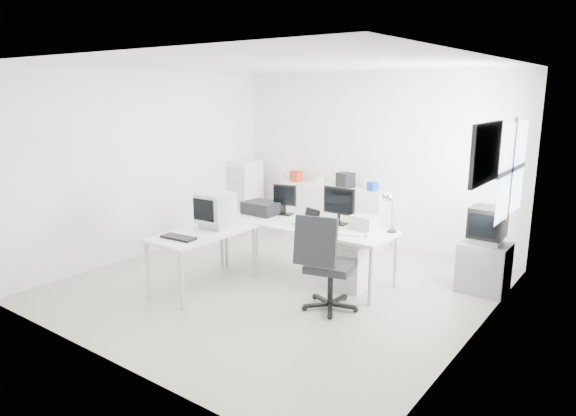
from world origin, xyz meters
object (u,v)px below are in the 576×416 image
Objects in this scene: laptop at (306,218)px; crt_tv at (487,226)px; lcd_monitor_small at (285,200)px; office_chair at (331,262)px; filing_cabinet at (246,194)px; main_desk at (306,251)px; drawer_pedestal at (353,265)px; crt_monitor at (216,212)px; tv_cabinet at (484,267)px; inkjet_printer at (262,208)px; side_desk at (204,260)px; lcd_monitor_large at (339,206)px; sideboard at (334,213)px; laser_printer at (364,222)px.

crt_tv is (2.05, 1.00, -0.00)m from laptop.
lcd_monitor_small reaches higher than office_chair.
office_chair is 3.91m from filing_cabinet.
drawer_pedestal is at bearing 4.09° from main_desk.
crt_monitor reaches higher than main_desk.
laptop is (0.05, -0.10, 0.49)m from main_desk.
crt_monitor is (-0.30, -1.10, -0.01)m from lcd_monitor_small.
crt_monitor is 1.72m from office_chair.
tv_cabinet is at bearing 23.14° from main_desk.
inkjet_printer is (-1.55, 0.05, 0.54)m from drawer_pedestal.
crt_monitor is at bearing 171.14° from office_chair.
inkjet_printer is at bearing 90.00° from side_desk.
main_desk is 0.76m from lcd_monitor_large.
main_desk is at bearing -70.27° from sideboard.
laser_printer is 0.25× the size of filing_cabinet.
drawer_pedestal is at bearing -0.01° from inkjet_printer.
sideboard is at bearing 80.76° from crt_monitor.
drawer_pedestal is at bearing -27.71° from lcd_monitor_large.
laser_printer is 1.60m from tv_cabinet.
office_chair is at bearing -81.24° from drawer_pedestal.
side_desk is 0.63m from crt_monitor.
lcd_monitor_small reaches higher than crt_monitor.
filing_cabinet is (-1.76, -0.26, 0.16)m from sideboard.
office_chair is 2.07m from crt_tv.
laptop is (0.60, -0.35, -0.11)m from lcd_monitor_small.
tv_cabinet is 1.27× the size of crt_tv.
lcd_monitor_small is at bearing 70.07° from crt_monitor.
filing_cabinet reaches higher than inkjet_printer.
side_desk is at bearing -129.60° from lcd_monitor_large.
sideboard is (-1.34, 1.73, 0.17)m from drawer_pedestal.
tv_cabinet is (1.40, 0.85, 0.02)m from drawer_pedestal.
office_chair is (0.47, -0.95, -0.42)m from lcd_monitor_large.
crt_monitor reaches higher than inkjet_printer.
tv_cabinet is at bearing 0.00° from crt_tv.
laptop is 2.04m from sideboard.
laptop reaches higher than main_desk.
inkjet_printer is at bearing -175.33° from laptop.
main_desk is 1.28× the size of sideboard.
laptop reaches higher than sideboard.
lcd_monitor_large is at bearing 48.37° from side_desk.
tv_cabinet is at bearing 30.52° from laser_printer.
crt_monitor is at bearing -117.86° from lcd_monitor_small.
side_desk is 1.43m from laptop.
filing_cabinet reaches higher than crt_tv.
tv_cabinet is (2.95, 2.00, -0.06)m from side_desk.
lcd_monitor_large reaches higher than drawer_pedestal.
lcd_monitor_large is at bearing 8.96° from inkjet_printer.
office_chair is (0.82, -0.70, 0.20)m from main_desk.
filing_cabinet is (-4.50, 0.63, -0.24)m from crt_tv.
crt_monitor is (-0.90, -0.75, 0.10)m from laptop.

